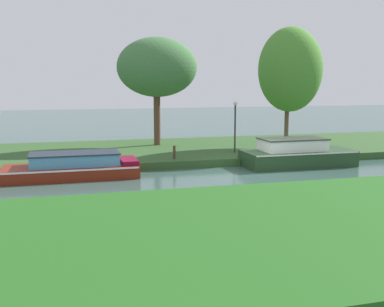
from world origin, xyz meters
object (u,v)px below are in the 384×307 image
(willow_tree_left, at_px, (157,68))
(willow_tree_centre, at_px, (290,70))
(forest_barge, at_px, (297,154))
(lamp_post, at_px, (235,120))
(mooring_post_near, at_px, (174,152))
(maroon_narrowboat, at_px, (74,167))

(willow_tree_left, distance_m, willow_tree_centre, 8.18)
(forest_barge, relative_size, lamp_post, 1.99)
(willow_tree_left, height_order, mooring_post_near, willow_tree_left)
(forest_barge, xyz_separation_m, maroon_narrowboat, (-11.39, 0.00, -0.12))
(maroon_narrowboat, distance_m, lamp_post, 9.69)
(forest_barge, height_order, lamp_post, lamp_post)
(willow_tree_left, relative_size, willow_tree_centre, 0.93)
(willow_tree_centre, distance_m, lamp_post, 5.15)
(willow_tree_centre, relative_size, mooring_post_near, 10.50)
(forest_barge, xyz_separation_m, lamp_post, (-2.33, 2.98, 1.63))
(forest_barge, xyz_separation_m, mooring_post_near, (-6.23, 1.59, 0.13))
(willow_tree_centre, xyz_separation_m, mooring_post_near, (-7.94, -2.74, -4.39))
(forest_barge, relative_size, maroon_narrowboat, 0.97)
(forest_barge, xyz_separation_m, willow_tree_centre, (1.71, 4.33, 4.52))
(forest_barge, height_order, willow_tree_left, willow_tree_left)
(lamp_post, distance_m, mooring_post_near, 4.40)
(willow_tree_left, bearing_deg, mooring_post_near, -92.91)
(lamp_post, height_order, mooring_post_near, lamp_post)
(lamp_post, bearing_deg, willow_tree_centre, 18.41)
(willow_tree_left, height_order, lamp_post, willow_tree_left)
(willow_tree_left, bearing_deg, forest_barge, -50.52)
(willow_tree_centre, bearing_deg, mooring_post_near, -160.98)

